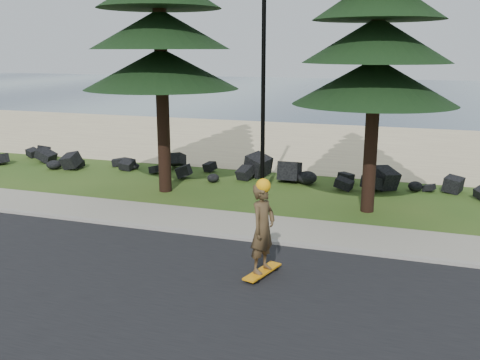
# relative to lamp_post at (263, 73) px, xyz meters

# --- Properties ---
(ground) EXTENTS (160.00, 160.00, 0.00)m
(ground) POSITION_rel_lamp_post_xyz_m (0.00, -3.20, -4.13)
(ground) COLOR #2B4F18
(ground) RESTS_ON ground
(road) EXTENTS (160.00, 7.00, 0.02)m
(road) POSITION_rel_lamp_post_xyz_m (0.00, -7.70, -4.12)
(road) COLOR black
(road) RESTS_ON ground
(kerb) EXTENTS (160.00, 0.20, 0.10)m
(kerb) POSITION_rel_lamp_post_xyz_m (0.00, -4.10, -4.08)
(kerb) COLOR #9C968C
(kerb) RESTS_ON ground
(sidewalk) EXTENTS (160.00, 2.00, 0.08)m
(sidewalk) POSITION_rel_lamp_post_xyz_m (0.00, -3.00, -4.09)
(sidewalk) COLOR #9C9483
(sidewalk) RESTS_ON ground
(beach_sand) EXTENTS (160.00, 15.00, 0.01)m
(beach_sand) POSITION_rel_lamp_post_xyz_m (0.00, 11.30, -4.13)
(beach_sand) COLOR tan
(beach_sand) RESTS_ON ground
(ocean) EXTENTS (160.00, 58.00, 0.01)m
(ocean) POSITION_rel_lamp_post_xyz_m (0.00, 47.80, -4.13)
(ocean) COLOR #30445C
(ocean) RESTS_ON ground
(seawall_boulders) EXTENTS (60.00, 2.40, 1.10)m
(seawall_boulders) POSITION_rel_lamp_post_xyz_m (0.00, 2.40, -4.13)
(seawall_boulders) COLOR black
(seawall_boulders) RESTS_ON ground
(lamp_post) EXTENTS (0.25, 0.14, 8.14)m
(lamp_post) POSITION_rel_lamp_post_xyz_m (0.00, 0.00, 0.00)
(lamp_post) COLOR black
(lamp_post) RESTS_ON ground
(skateboarder) EXTENTS (0.65, 1.22, 2.20)m
(skateboarder) POSITION_rel_lamp_post_xyz_m (1.81, -6.13, -3.03)
(skateboarder) COLOR orange
(skateboarder) RESTS_ON ground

